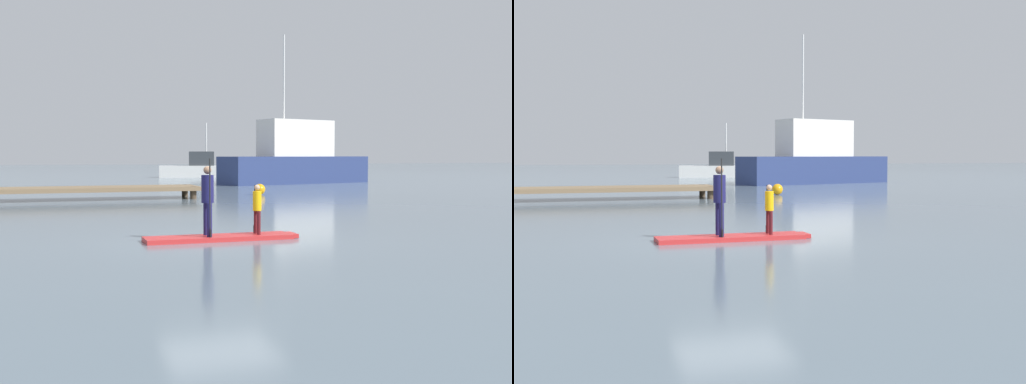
% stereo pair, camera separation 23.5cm
% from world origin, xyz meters
% --- Properties ---
extents(ground_plane, '(240.00, 240.00, 0.00)m').
position_xyz_m(ground_plane, '(0.00, 0.00, 0.00)').
color(ground_plane, slate).
extents(paddleboard_near, '(3.51, 0.82, 0.10)m').
position_xyz_m(paddleboard_near, '(0.12, 0.34, 0.05)').
color(paddleboard_near, red).
rests_on(paddleboard_near, ground).
extents(paddler_adult, '(0.28, 0.50, 1.73)m').
position_xyz_m(paddler_adult, '(-0.20, 0.33, 1.00)').
color(paddler_adult, '#19194C').
rests_on(paddler_adult, paddleboard_near).
extents(paddler_child_solo, '(0.20, 0.40, 1.13)m').
position_xyz_m(paddler_child_solo, '(0.97, 0.35, 0.74)').
color(paddler_child_solo, '#4C1419').
rests_on(paddler_child_solo, paddleboard_near).
extents(fishing_boat_white_large, '(11.17, 5.53, 9.82)m').
position_xyz_m(fishing_boat_white_large, '(12.51, 27.01, 1.62)').
color(fishing_boat_white_large, navy).
rests_on(fishing_boat_white_large, ground).
extents(fishing_boat_green_midground, '(6.19, 3.01, 4.65)m').
position_xyz_m(fishing_boat_green_midground, '(8.78, 40.57, 0.78)').
color(fishing_boat_green_midground, silver).
rests_on(fishing_boat_green_midground, ground).
extents(floating_dock, '(13.11, 2.37, 0.54)m').
position_xyz_m(floating_dock, '(-3.73, 14.83, 0.45)').
color(floating_dock, '#846B4C').
rests_on(floating_dock, ground).
extents(mooring_buoy_near, '(0.53, 0.53, 0.53)m').
position_xyz_m(mooring_buoy_near, '(6.22, 15.83, 0.26)').
color(mooring_buoy_near, orange).
rests_on(mooring_buoy_near, ground).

